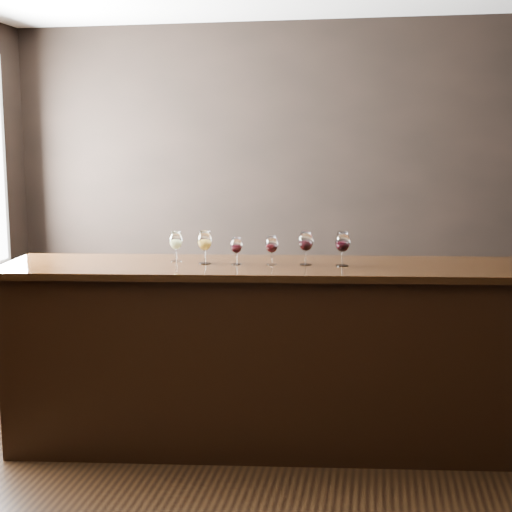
% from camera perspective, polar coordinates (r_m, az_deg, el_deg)
% --- Properties ---
extents(room_shell, '(5.02, 4.52, 2.81)m').
position_cam_1_polar(room_shell, '(3.37, -0.44, 7.74)').
color(room_shell, black).
rests_on(room_shell, ground).
extents(bar_counter, '(3.24, 1.07, 1.11)m').
position_cam_1_polar(bar_counter, '(4.51, 1.04, -8.20)').
color(bar_counter, black).
rests_on(bar_counter, ground).
extents(bar_top, '(3.35, 1.16, 0.04)m').
position_cam_1_polar(bar_top, '(4.37, 1.06, -0.95)').
color(bar_top, black).
rests_on(bar_top, bar_counter).
extents(back_bar_shelf, '(2.65, 0.40, 0.95)m').
position_cam_1_polar(back_bar_shelf, '(5.46, 2.15, -6.03)').
color(back_bar_shelf, black).
rests_on(back_bar_shelf, ground).
extents(glass_white, '(0.08, 0.08, 0.19)m').
position_cam_1_polar(glass_white, '(4.49, -6.44, 1.19)').
color(glass_white, white).
rests_on(glass_white, bar_top).
extents(glass_amber, '(0.09, 0.09, 0.21)m').
position_cam_1_polar(glass_amber, '(4.39, -4.13, 1.17)').
color(glass_amber, white).
rests_on(glass_amber, bar_top).
extents(glass_red_a, '(0.07, 0.07, 0.17)m').
position_cam_1_polar(glass_red_a, '(4.36, -1.59, 0.81)').
color(glass_red_a, white).
rests_on(glass_red_a, bar_top).
extents(glass_red_b, '(0.08, 0.08, 0.18)m').
position_cam_1_polar(glass_red_b, '(4.35, 1.26, 0.88)').
color(glass_red_b, white).
rests_on(glass_red_b, bar_top).
extents(glass_red_c, '(0.09, 0.09, 0.21)m').
position_cam_1_polar(glass_red_c, '(4.35, 4.01, 1.13)').
color(glass_red_c, white).
rests_on(glass_red_c, bar_top).
extents(glass_red_d, '(0.09, 0.09, 0.21)m').
position_cam_1_polar(glass_red_d, '(4.33, 6.95, 1.06)').
color(glass_red_d, white).
rests_on(glass_red_d, bar_top).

